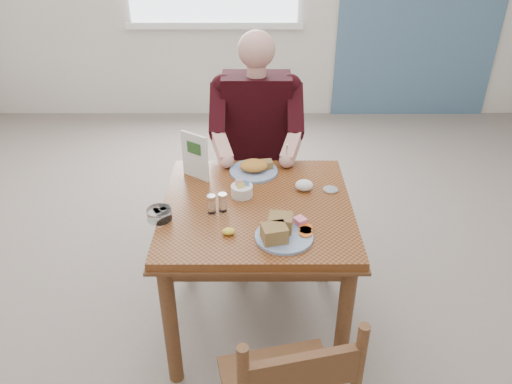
{
  "coord_description": "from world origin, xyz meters",
  "views": [
    {
      "loc": [
        -0.01,
        -2.01,
        2.02
      ],
      "look_at": [
        -0.0,
        0.0,
        0.82
      ],
      "focal_mm": 35.0,
      "sensor_mm": 36.0,
      "label": 1
    }
  ],
  "objects_px": {
    "near_plate": "(282,231)",
    "table": "(257,223)",
    "diner": "(256,131)",
    "far_plate": "(255,168)",
    "chair_far": "(256,173)"
  },
  "relations": [
    {
      "from": "near_plate",
      "to": "table",
      "type": "bearing_deg",
      "value": 111.5
    },
    {
      "from": "table",
      "to": "diner",
      "type": "relative_size",
      "value": 0.66
    },
    {
      "from": "near_plate",
      "to": "far_plate",
      "type": "height_order",
      "value": "near_plate"
    },
    {
      "from": "table",
      "to": "diner",
      "type": "height_order",
      "value": "diner"
    },
    {
      "from": "chair_far",
      "to": "near_plate",
      "type": "distance_m",
      "value": 1.11
    },
    {
      "from": "chair_far",
      "to": "diner",
      "type": "relative_size",
      "value": 0.69
    },
    {
      "from": "diner",
      "to": "far_plate",
      "type": "xyz_separation_m",
      "value": [
        -0.01,
        -0.39,
        -0.03
      ]
    },
    {
      "from": "diner",
      "to": "near_plate",
      "type": "distance_m",
      "value": 0.98
    },
    {
      "from": "diner",
      "to": "near_plate",
      "type": "relative_size",
      "value": 5.02
    },
    {
      "from": "table",
      "to": "diner",
      "type": "bearing_deg",
      "value": 90.0
    },
    {
      "from": "table",
      "to": "diner",
      "type": "xyz_separation_m",
      "value": [
        0.0,
        0.71,
        0.17
      ]
    },
    {
      "from": "chair_far",
      "to": "near_plate",
      "type": "height_order",
      "value": "chair_far"
    },
    {
      "from": "chair_far",
      "to": "far_plate",
      "type": "height_order",
      "value": "chair_far"
    },
    {
      "from": "diner",
      "to": "far_plate",
      "type": "relative_size",
      "value": 4.7
    },
    {
      "from": "table",
      "to": "chair_far",
      "type": "height_order",
      "value": "chair_far"
    }
  ]
}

